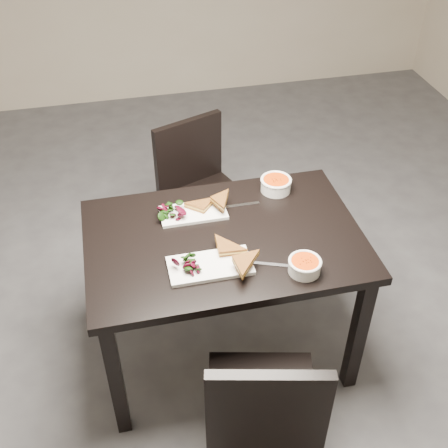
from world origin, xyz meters
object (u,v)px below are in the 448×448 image
chair_near (264,409)px  soup_bowl_far (276,184)px  chair_far (200,186)px  plate_near (210,266)px  soup_bowl_near (305,265)px  plate_far (193,213)px  table (224,253)px

chair_near → soup_bowl_far: 1.07m
chair_far → soup_bowl_far: bearing=-80.7°
plate_near → soup_bowl_near: (0.37, -0.11, 0.03)m
chair_near → chair_far: same height
chair_near → soup_bowl_far: bearing=84.7°
chair_far → plate_far: 0.66m
chair_near → soup_bowl_near: chair_near is taller
table → soup_bowl_far: (0.32, 0.28, 0.14)m
table → plate_far: size_ratio=4.00×
soup_bowl_far → chair_near: bearing=-108.5°
chair_far → chair_near: bearing=-112.6°
chair_far → soup_bowl_far: (0.28, -0.49, 0.30)m
plate_far → soup_bowl_far: (0.42, 0.10, 0.03)m
chair_far → soup_bowl_far: size_ratio=5.68×
chair_far → plate_far: bearing=-124.2°
plate_near → soup_bowl_far: size_ratio=2.28×
table → chair_near: 0.71m
table → plate_far: (-0.10, 0.18, 0.11)m
table → soup_bowl_near: bearing=-46.7°
table → chair_near: (-0.01, -0.69, -0.17)m
soup_bowl_near → plate_far: bearing=128.2°
chair_far → table: bearing=-113.6°
table → plate_near: size_ratio=3.52×
soup_bowl_near → plate_near: bearing=163.5°
chair_near → soup_bowl_near: 0.58m
plate_near → soup_bowl_near: 0.38m
chair_far → plate_near: chair_far is taller
plate_near → plate_far: 0.36m
chair_near → plate_far: size_ratio=2.83×
plate_near → soup_bowl_far: soup_bowl_far is taller
table → plate_far: bearing=118.8°
soup_bowl_near → chair_far: bearing=102.5°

